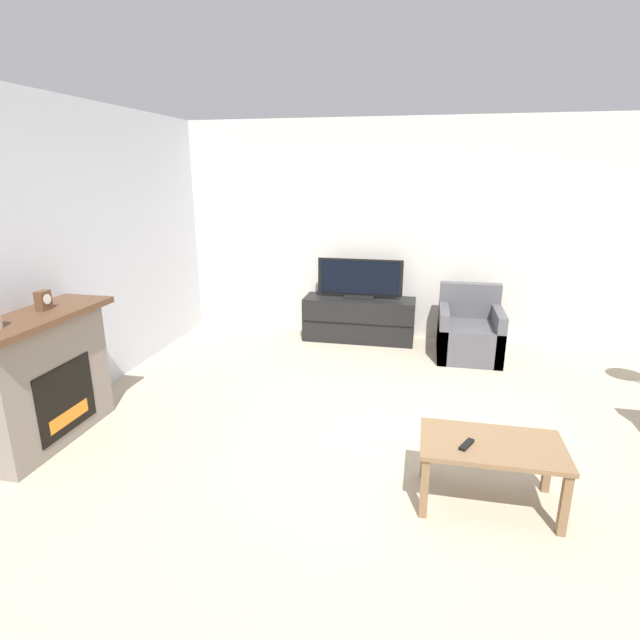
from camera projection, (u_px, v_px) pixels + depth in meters
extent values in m
plane|color=tan|center=(406.00, 457.00, 3.78)|extent=(24.00, 24.00, 0.00)
cube|color=beige|center=(422.00, 232.00, 6.17)|extent=(12.00, 0.06, 2.70)
cube|color=silver|center=(31.00, 266.00, 3.99)|extent=(0.06, 12.00, 2.70)
cube|color=slate|center=(42.00, 382.00, 3.88)|extent=(0.38, 1.13, 1.00)
cube|color=black|center=(66.00, 398.00, 3.88)|extent=(0.01, 0.62, 0.55)
cube|color=orange|center=(69.00, 416.00, 3.92)|extent=(0.01, 0.43, 0.11)
cube|color=brown|center=(34.00, 317.00, 3.73)|extent=(0.50, 1.25, 0.05)
cube|color=brown|center=(43.00, 300.00, 3.82)|extent=(0.07, 0.11, 0.15)
cylinder|color=white|center=(47.00, 299.00, 3.81)|extent=(0.00, 0.08, 0.08)
cube|color=black|center=(359.00, 319.00, 6.34)|extent=(1.39, 0.45, 0.55)
cube|color=black|center=(357.00, 324.00, 6.13)|extent=(1.36, 0.01, 0.01)
cube|color=black|center=(360.00, 297.00, 6.26)|extent=(0.37, 0.18, 0.04)
cube|color=black|center=(360.00, 277.00, 6.19)|extent=(1.06, 0.03, 0.46)
cube|color=black|center=(360.00, 278.00, 6.17)|extent=(0.97, 0.01, 0.41)
cube|color=#4C4C51|center=(469.00, 340.00, 5.76)|extent=(0.70, 0.76, 0.40)
cube|color=#4C4C51|center=(470.00, 300.00, 5.94)|extent=(0.70, 0.14, 0.41)
cube|color=#4C4C51|center=(443.00, 331.00, 5.80)|extent=(0.10, 0.76, 0.59)
cube|color=#4C4C51|center=(497.00, 335.00, 5.68)|extent=(0.10, 0.76, 0.59)
cube|color=brown|center=(492.00, 445.00, 3.13)|extent=(0.89, 0.51, 0.03)
cube|color=brown|center=(424.00, 488.00, 3.07)|extent=(0.05, 0.05, 0.41)
cube|color=brown|center=(565.00, 505.00, 2.92)|extent=(0.05, 0.05, 0.41)
cube|color=brown|center=(425.00, 451.00, 3.48)|extent=(0.05, 0.05, 0.41)
cube|color=brown|center=(548.00, 464.00, 3.32)|extent=(0.05, 0.05, 0.41)
cube|color=black|center=(467.00, 445.00, 3.09)|extent=(0.10, 0.15, 0.02)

